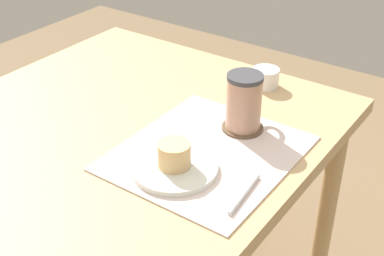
% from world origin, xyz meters
% --- Properties ---
extents(dining_table, '(1.02, 0.87, 0.73)m').
position_xyz_m(dining_table, '(0.00, 0.00, 0.65)').
color(dining_table, tan).
rests_on(dining_table, ground_plane).
extents(placemat, '(0.39, 0.34, 0.00)m').
position_xyz_m(placemat, '(0.06, -0.23, 0.73)').
color(placemat, silver).
rests_on(placemat, dining_table).
extents(pastry_plate, '(0.18, 0.18, 0.01)m').
position_xyz_m(pastry_plate, '(-0.03, -0.21, 0.74)').
color(pastry_plate, silver).
rests_on(pastry_plate, placemat).
extents(pastry, '(0.07, 0.07, 0.05)m').
position_xyz_m(pastry, '(-0.03, -0.21, 0.77)').
color(pastry, '#E5BC7F').
rests_on(pastry, pastry_plate).
extents(coffee_coaster, '(0.09, 0.09, 0.00)m').
position_xyz_m(coffee_coaster, '(0.19, -0.24, 0.74)').
color(coffee_coaster, brown).
rests_on(coffee_coaster, placemat).
extents(coffee_mug, '(0.11, 0.08, 0.13)m').
position_xyz_m(coffee_mug, '(0.19, -0.24, 0.80)').
color(coffee_mug, tan).
rests_on(coffee_mug, coffee_coaster).
extents(teaspoon, '(0.13, 0.02, 0.01)m').
position_xyz_m(teaspoon, '(-0.02, -0.37, 0.74)').
color(teaspoon, silver).
rests_on(teaspoon, placemat).
extents(sugar_bowl, '(0.07, 0.07, 0.05)m').
position_xyz_m(sugar_bowl, '(0.41, -0.18, 0.76)').
color(sugar_bowl, white).
rests_on(sugar_bowl, dining_table).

